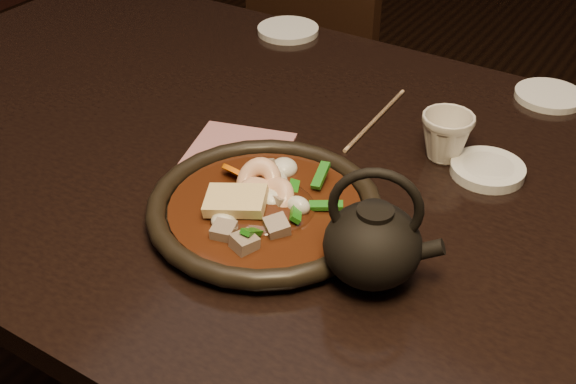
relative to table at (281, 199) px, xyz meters
The scene contains 11 objects.
table is the anchor object (origin of this frame).
chair 0.79m from the table, 112.59° to the left, with size 0.43×0.43×0.81m.
plate 0.17m from the table, 65.32° to the right, with size 0.31×0.31×0.03m.
stirfry 0.18m from the table, 66.43° to the right, with size 0.19×0.20×0.07m.
soy_dish 0.31m from the table, 23.99° to the left, with size 0.11×0.11×0.01m, color silver.
saucer_left 0.46m from the table, 121.11° to the left, with size 0.12×0.12×0.01m, color silver.
saucer_right 0.49m from the table, 54.40° to the left, with size 0.11×0.11×0.01m, color silver.
tea_cup 0.27m from the table, 32.26° to the left, with size 0.08×0.07×0.08m, color beige.
chopsticks 0.20m from the table, 67.86° to the left, with size 0.01×0.22×0.01m.
napkin 0.10m from the table, 157.78° to the right, with size 0.14×0.14×0.00m, color #A8676B.
teapot 0.32m from the table, 35.62° to the right, with size 0.14×0.11×0.15m.
Camera 1 is at (0.49, -0.75, 1.33)m, focal length 45.00 mm.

